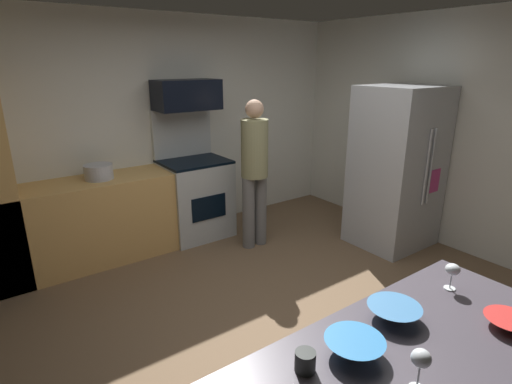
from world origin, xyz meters
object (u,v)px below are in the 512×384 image
Objects in this scene: refrigerator at (397,168)px; stock_pot at (99,172)px; mixing_bowl_small at (394,312)px; microwave at (187,95)px; person_cook at (255,167)px; mixing_bowl_large at (508,323)px; mixing_bowl_prep at (354,347)px; mug_coffee at (305,361)px; wine_glass_far at (452,271)px; wine_glass_near at (421,360)px; oven_range at (195,195)px.

refrigerator is 6.31× the size of stock_pot.
refrigerator is 2.96m from mixing_bowl_small.
microwave is 0.44× the size of person_cook.
mixing_bowl_prep is (-0.71, 0.29, 0.01)m from mixing_bowl_large.
mug_coffee is (-0.23, 0.05, 0.00)m from mixing_bowl_prep.
refrigerator is at bearing 35.64° from mixing_bowl_small.
mixing_bowl_prep is at bearing -13.50° from mug_coffee.
stock_pot is at bearing 98.03° from mixing_bowl_small.
person_cook is at bearing 68.24° from mixing_bowl_small.
wine_glass_far is at bearing 72.95° from mixing_bowl_large.
refrigerator is 3.44m from mug_coffee.
stock_pot is (0.11, 3.28, 0.03)m from mug_coffee.
stock_pot is (-2.87, 1.55, 0.07)m from refrigerator.
wine_glass_near is at bearing -87.33° from stock_pot.
microwave is at bearing 74.10° from mixing_bowl_prep.
mixing_bowl_small is 0.88× the size of stock_pot.
stock_pot is at bearing 88.12° from mug_coffee.
stock_pot is at bearing 151.54° from refrigerator.
mug_coffee is at bearing -121.73° from person_cook.
person_cook is (0.41, -0.68, 0.43)m from oven_range.
person_cook is 9.60× the size of wine_glass_near.
person_cook reaches higher than oven_range.
refrigerator reaches higher than stock_pot.
mixing_bowl_large is 0.85× the size of mixing_bowl_small.
mug_coffee is 0.30× the size of stock_pot.
person_cook reaches higher than mixing_bowl_small.
wine_glass_far is (0.82, 0.05, 0.07)m from mixing_bowl_prep.
person_cook is at bearing 77.86° from wine_glass_far.
refrigerator is 10.38× the size of wine_glass_near.
wine_glass_far is (0.77, 0.31, -0.02)m from wine_glass_near.
mixing_bowl_large is at bearing -107.05° from wine_glass_far.
mug_coffee is (-1.04, 0.01, -0.07)m from wine_glass_far.
person_cook is at bearing 58.27° from mug_coffee.
microwave reaches higher than stock_pot.
stock_pot is at bearing 102.92° from mixing_bowl_large.
microwave is at bearing 86.02° from mixing_bowl_large.
mixing_bowl_prep is 0.82m from wine_glass_far.
mixing_bowl_large is (-0.26, -3.71, -0.77)m from microwave.
microwave is 4.96× the size of wine_glass_far.
mixing_bowl_small is (-0.63, -3.36, -0.76)m from microwave.
microwave reaches higher than wine_glass_near.
mixing_bowl_large is (-2.03, -2.07, 0.01)m from refrigerator.
wine_glass_far is at bearing -92.68° from oven_range.
mixing_bowl_large is at bearing -93.98° from microwave.
mixing_bowl_large is at bearing -134.43° from refrigerator.
stock_pot is at bearing 92.67° from wine_glass_near.
wine_glass_far is 3.42m from stock_pot.
stock_pot reaches higher than mixing_bowl_prep.
person_cook is 2.99m from mixing_bowl_prep.
wine_glass_far is at bearing -92.62° from microwave.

